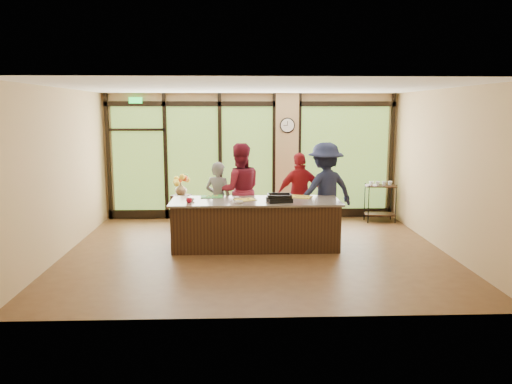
{
  "coord_description": "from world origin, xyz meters",
  "views": [
    {
      "loc": [
        -0.33,
        -8.98,
        2.61
      ],
      "look_at": [
        0.02,
        0.4,
        1.06
      ],
      "focal_mm": 35.0,
      "sensor_mm": 36.0,
      "label": 1
    }
  ],
  "objects": [
    {
      "name": "flower_stand",
      "position": [
        -1.6,
        2.06,
        0.37
      ],
      "size": [
        0.46,
        0.46,
        0.73
      ],
      "primitive_type": "cube",
      "rotation": [
        0.0,
        0.0,
        -0.3
      ],
      "color": "black",
      "rests_on": "floor"
    },
    {
      "name": "cook_midleft",
      "position": [
        -0.3,
        1.14,
        0.97
      ],
      "size": [
        1.04,
        0.87,
        1.95
      ],
      "primitive_type": "imported",
      "rotation": [
        0.0,
        0.0,
        3.29
      ],
      "color": "maroon",
      "rests_on": "floor"
    },
    {
      "name": "mixing_bowl",
      "position": [
        0.45,
        0.29,
        0.96
      ],
      "size": [
        0.43,
        0.43,
        0.09
      ],
      "primitive_type": "imported",
      "rotation": [
        0.0,
        0.0,
        -0.24
      ],
      "color": "silver",
      "rests_on": "countertop"
    },
    {
      "name": "flower_vase",
      "position": [
        -1.6,
        2.06,
        0.87
      ],
      "size": [
        0.32,
        0.32,
        0.28
      ],
      "primitive_type": "imported",
      "rotation": [
        0.0,
        0.0,
        -0.26
      ],
      "color": "#957951",
      "rests_on": "flower_stand"
    },
    {
      "name": "cook_midright",
      "position": [
        0.96,
        1.15,
        0.87
      ],
      "size": [
        1.09,
        0.63,
        1.75
      ],
      "primitive_type": "imported",
      "rotation": [
        0.0,
        0.0,
        3.35
      ],
      "color": "maroon",
      "rests_on": "floor"
    },
    {
      "name": "island_base",
      "position": [
        0.0,
        0.3,
        0.44
      ],
      "size": [
        3.1,
        1.0,
        0.88
      ],
      "primitive_type": "cube",
      "color": "black",
      "rests_on": "floor"
    },
    {
      "name": "wall_clock",
      "position": [
        0.85,
        2.87,
        2.25
      ],
      "size": [
        0.36,
        0.04,
        0.36
      ],
      "color": "black",
      "rests_on": "window_wall"
    },
    {
      "name": "window_wall",
      "position": [
        0.16,
        2.95,
        1.39
      ],
      "size": [
        6.9,
        0.12,
        3.0
      ],
      "color": "tan",
      "rests_on": "floor"
    },
    {
      "name": "ceiling",
      "position": [
        0.0,
        0.0,
        3.0
      ],
      "size": [
        7.0,
        7.0,
        0.0
      ],
      "primitive_type": "plane",
      "rotation": [
        3.14,
        0.0,
        0.0
      ],
      "color": "white",
      "rests_on": "back_wall"
    },
    {
      "name": "back_wall",
      "position": [
        0.0,
        3.0,
        1.5
      ],
      "size": [
        7.0,
        0.0,
        7.0
      ],
      "primitive_type": "plane",
      "rotation": [
        1.57,
        0.0,
        0.0
      ],
      "color": "tan",
      "rests_on": "floor"
    },
    {
      "name": "left_wall",
      "position": [
        -3.5,
        0.0,
        1.5
      ],
      "size": [
        0.0,
        6.0,
        6.0
      ],
      "primitive_type": "plane",
      "rotation": [
        1.57,
        0.0,
        1.57
      ],
      "color": "tan",
      "rests_on": "floor"
    },
    {
      "name": "countertop",
      "position": [
        0.0,
        0.3,
        0.9
      ],
      "size": [
        3.2,
        1.1,
        0.04
      ],
      "primitive_type": "cube",
      "color": "#71675D",
      "rests_on": "island_base"
    },
    {
      "name": "cutting_board_left",
      "position": [
        -0.85,
        0.69,
        0.93
      ],
      "size": [
        0.44,
        0.34,
        0.01
      ],
      "primitive_type": "cube",
      "rotation": [
        0.0,
        0.0,
        0.05
      ],
      "color": "#338C33",
      "rests_on": "countertop"
    },
    {
      "name": "right_wall",
      "position": [
        3.5,
        0.0,
        1.5
      ],
      "size": [
        0.0,
        6.0,
        6.0
      ],
      "primitive_type": "plane",
      "rotation": [
        1.57,
        0.0,
        -1.57
      ],
      "color": "tan",
      "rests_on": "floor"
    },
    {
      "name": "red_ramekin",
      "position": [
        -1.23,
        0.08,
        0.96
      ],
      "size": [
        0.13,
        0.13,
        0.09
      ],
      "primitive_type": "imported",
      "rotation": [
        0.0,
        0.0,
        0.24
      ],
      "color": "#B8122C",
      "rests_on": "countertop"
    },
    {
      "name": "prep_bowl_mid",
      "position": [
        -0.31,
        -0.01,
        0.94
      ],
      "size": [
        0.17,
        0.17,
        0.05
      ],
      "primitive_type": "imported",
      "rotation": [
        0.0,
        0.0,
        0.17
      ],
      "color": "white",
      "rests_on": "countertop"
    },
    {
      "name": "cutting_board_right",
      "position": [
        0.89,
        0.62,
        0.93
      ],
      "size": [
        0.53,
        0.48,
        0.01
      ],
      "primitive_type": "cube",
      "rotation": [
        0.0,
        0.0,
        -0.41
      ],
      "color": "gold",
      "rests_on": "countertop"
    },
    {
      "name": "roasting_pan",
      "position": [
        0.44,
        0.11,
        0.96
      ],
      "size": [
        0.49,
        0.41,
        0.08
      ],
      "primitive_type": "cube",
      "rotation": [
        0.0,
        0.0,
        0.17
      ],
      "color": "black",
      "rests_on": "countertop"
    },
    {
      "name": "cutting_board_center",
      "position": [
        -0.19,
        0.33,
        0.93
      ],
      "size": [
        0.46,
        0.41,
        0.01
      ],
      "primitive_type": "cube",
      "rotation": [
        0.0,
        0.0,
        0.41
      ],
      "color": "gold",
      "rests_on": "countertop"
    },
    {
      "name": "cook_left",
      "position": [
        -0.73,
        1.08,
        0.79
      ],
      "size": [
        0.68,
        0.58,
        1.58
      ],
      "primitive_type": "imported",
      "rotation": [
        0.0,
        0.0,
        2.73
      ],
      "color": "slate",
      "rests_on": "floor"
    },
    {
      "name": "bar_cart",
      "position": [
        3.02,
        2.44,
        0.58
      ],
      "size": [
        0.75,
        0.5,
        0.96
      ],
      "rotation": [
        0.0,
        0.0,
        -0.14
      ],
      "color": "black",
      "rests_on": "floor"
    },
    {
      "name": "prep_bowl_far",
      "position": [
        -0.36,
        0.51,
        0.93
      ],
      "size": [
        0.14,
        0.14,
        0.03
      ],
      "primitive_type": "imported",
      "rotation": [
        0.0,
        0.0,
        0.24
      ],
      "color": "white",
      "rests_on": "countertop"
    },
    {
      "name": "floor",
      "position": [
        0.0,
        0.0,
        0.0
      ],
      "size": [
        7.0,
        7.0,
        0.0
      ],
      "primitive_type": "plane",
      "color": "#4E311B",
      "rests_on": "ground"
    },
    {
      "name": "cook_right",
      "position": [
        1.45,
        1.01,
        0.98
      ],
      "size": [
        1.45,
        1.14,
        1.96
      ],
      "primitive_type": "imported",
      "rotation": [
        0.0,
        0.0,
        3.52
      ],
      "color": "#1A1F3A",
      "rests_on": "floor"
    },
    {
      "name": "prep_bowl_near",
      "position": [
        -1.22,
        0.26,
        0.94
      ],
      "size": [
        0.2,
        0.2,
        0.05
      ],
      "primitive_type": "imported",
      "rotation": [
        0.0,
        0.0,
        -0.42
      ],
      "color": "white",
      "rests_on": "countertop"
    }
  ]
}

